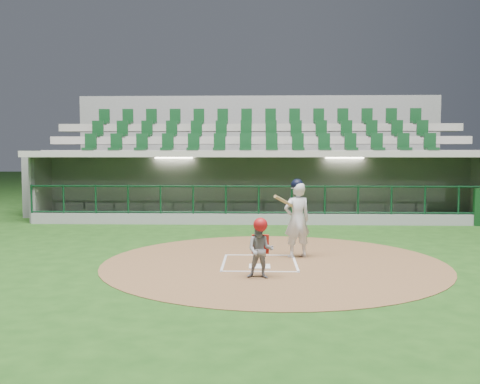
% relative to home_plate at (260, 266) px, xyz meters
% --- Properties ---
extents(ground, '(120.00, 120.00, 0.00)m').
position_rel_home_plate_xyz_m(ground, '(0.00, 0.70, -0.02)').
color(ground, '#1A4112').
rests_on(ground, ground).
extents(dirt_circle, '(7.20, 7.20, 0.01)m').
position_rel_home_plate_xyz_m(dirt_circle, '(0.30, 0.50, -0.02)').
color(dirt_circle, brown).
rests_on(dirt_circle, ground).
extents(home_plate, '(0.43, 0.43, 0.02)m').
position_rel_home_plate_xyz_m(home_plate, '(0.00, 0.00, 0.00)').
color(home_plate, white).
rests_on(home_plate, dirt_circle).
extents(batter_box_chalk, '(1.55, 1.80, 0.01)m').
position_rel_home_plate_xyz_m(batter_box_chalk, '(0.00, 0.40, -0.00)').
color(batter_box_chalk, silver).
rests_on(batter_box_chalk, ground).
extents(dugout_structure, '(16.40, 3.70, 3.00)m').
position_rel_home_plate_xyz_m(dugout_structure, '(0.05, 8.54, 0.93)').
color(dugout_structure, slate).
rests_on(dugout_structure, ground).
extents(seating_deck, '(17.00, 6.72, 5.15)m').
position_rel_home_plate_xyz_m(seating_deck, '(0.00, 11.61, 1.40)').
color(seating_deck, slate).
rests_on(seating_deck, ground).
extents(batter, '(0.89, 0.93, 1.74)m').
position_rel_home_plate_xyz_m(batter, '(0.82, 1.05, 0.86)').
color(batter, silver).
rests_on(batter, dirt_circle).
extents(catcher, '(0.55, 0.45, 1.12)m').
position_rel_home_plate_xyz_m(catcher, '(0.01, -0.97, 0.55)').
color(catcher, gray).
rests_on(catcher, dirt_circle).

